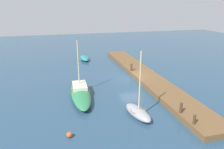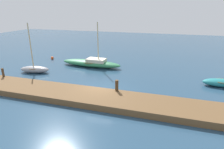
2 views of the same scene
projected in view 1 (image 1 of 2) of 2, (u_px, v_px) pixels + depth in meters
The scene contains 9 objects.
ground_plane at pixel (131, 79), 26.38m from camera, with size 84.00×84.00×0.00m, color navy.
dock_platform at pixel (145, 76), 26.76m from camera, with size 26.62×2.99×0.50m, color brown.
rowboat_grey at pixel (138, 112), 17.50m from camera, with size 3.47×1.79×5.46m.
rowboat_teal at pixel (85, 58), 34.73m from camera, with size 3.32×1.52×0.70m.
sailboat_green at pixel (80, 92), 21.29m from camera, with size 7.76×2.09×5.40m.
mooring_post_west at pixel (194, 120), 15.50m from camera, with size 0.20×0.20×0.72m, color #47331E.
mooring_post_mid_west at pixel (181, 108), 17.10m from camera, with size 0.22×0.22×0.86m, color #47331E.
mooring_post_mid_east at pixel (131, 67), 27.73m from camera, with size 0.27×0.27×0.92m, color #47331E.
marker_buoy at pixel (69, 135), 14.85m from camera, with size 0.41×0.41×0.41m, color #E54C19.
Camera 1 is at (-23.42, 8.63, 8.85)m, focal length 34.54 mm.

